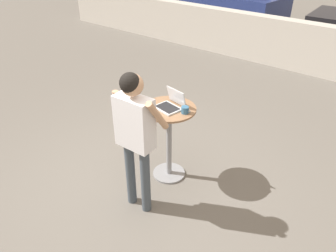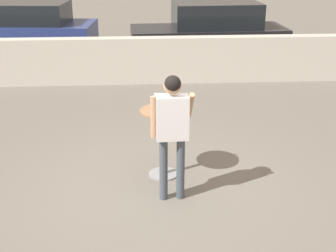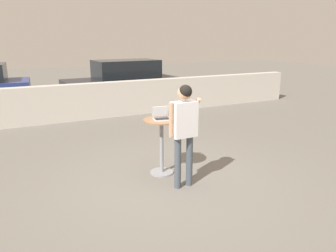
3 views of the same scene
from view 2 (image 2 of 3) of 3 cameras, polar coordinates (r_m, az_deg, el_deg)
The scene contains 8 objects.
ground_plane at distance 6.66m, azimuth -1.08°, elevation -7.63°, with size 50.00×50.00×0.00m, color slate.
pavement_kerb at distance 11.40m, azimuth -2.37°, elevation 8.02°, with size 15.37×0.35×1.10m.
cafe_table at distance 6.74m, azimuth -0.59°, elevation -0.93°, with size 0.66×0.66×1.03m.
laptop at distance 6.61m, azimuth -0.53°, elevation 2.40°, with size 0.35×0.34×0.22m.
coffee_mug at distance 6.63m, azimuth 1.34°, elevation 2.39°, with size 0.12×0.09×0.08m.
standing_person at distance 5.95m, azimuth 0.51°, elevation 0.48°, with size 0.56×0.39×1.73m.
parked_car_near_street at distance 13.79m, azimuth 5.23°, elevation 11.50°, with size 4.49×1.95×1.61m.
parked_car_further_down at distance 14.44m, azimuth -17.24°, elevation 11.12°, with size 4.33×2.18×1.60m.
Camera 2 is at (-0.25, -5.79, 3.28)m, focal length 50.00 mm.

